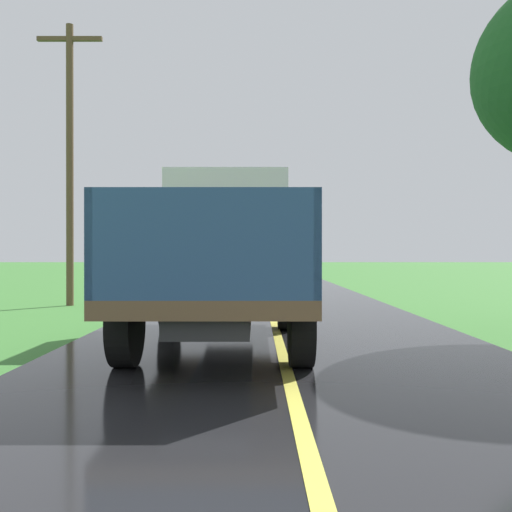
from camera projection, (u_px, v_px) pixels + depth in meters
banana_truck_near at (225, 251)px, 9.13m from camera, size 2.38×5.82×2.80m
utility_pole_roadside at (70, 155)px, 15.57m from camera, size 1.80×0.20×7.81m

